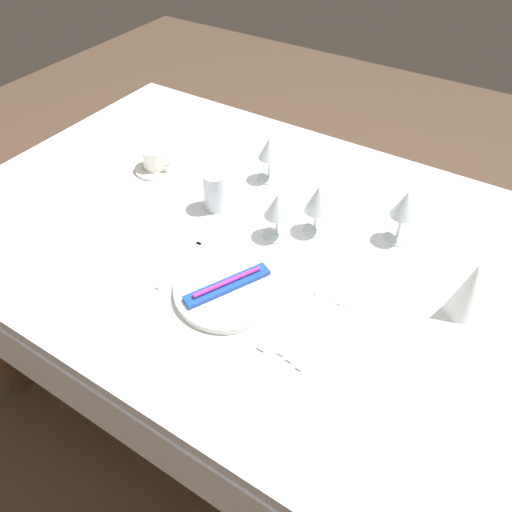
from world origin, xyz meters
TOP-DOWN VIEW (x-y plane):
  - ground_plane at (0.00, 0.00)m, footprint 6.00×6.00m
  - dining_table at (0.00, 0.00)m, footprint 1.80×1.11m
  - dinner_plate at (0.00, -0.21)m, footprint 0.25×0.25m
  - toothbrush_package at (0.00, -0.21)m, footprint 0.13×0.20m
  - fork_outer at (-0.15, -0.18)m, footprint 0.03×0.21m
  - dinner_knife at (0.15, -0.21)m, footprint 0.02×0.22m
  - spoon_soup at (0.19, -0.17)m, footprint 0.03×0.22m
  - spoon_dessert at (0.22, -0.17)m, footprint 0.03×0.23m
  - spoon_tea at (0.24, -0.17)m, footprint 0.03×0.23m
  - saucer_left at (-0.47, 0.09)m, footprint 0.13×0.13m
  - coffee_cup_left at (-0.47, 0.09)m, footprint 0.10×0.08m
  - wine_glass_centre at (0.07, 0.09)m, footprint 0.07×0.07m
  - wine_glass_left at (-0.16, 0.23)m, footprint 0.07×0.07m
  - wine_glass_right at (0.26, 0.17)m, footprint 0.07×0.07m
  - wine_glass_far at (-0.01, 0.02)m, footprint 0.07×0.07m
  - drink_tumbler at (-0.21, 0.03)m, footprint 0.07×0.07m
  - napkin_folded at (0.47, 0.01)m, footprint 0.07×0.07m

SIDE VIEW (x-z plane):
  - ground_plane at x=0.00m, z-range 0.00..0.00m
  - dining_table at x=0.00m, z-range 0.29..1.03m
  - spoon_soup at x=0.19m, z-range 0.74..0.75m
  - spoon_tea at x=0.24m, z-range 0.74..0.75m
  - fork_outer at x=-0.15m, z-range 0.74..0.74m
  - dinner_knife at x=0.15m, z-range 0.74..0.74m
  - spoon_dessert at x=0.22m, z-range 0.74..0.75m
  - saucer_left at x=-0.47m, z-range 0.74..0.75m
  - dinner_plate at x=0.00m, z-range 0.74..0.76m
  - toothbrush_package at x=0.00m, z-range 0.75..0.78m
  - coffee_cup_left at x=-0.47m, z-range 0.75..0.81m
  - drink_tumbler at x=-0.21m, z-range 0.73..0.84m
  - napkin_folded at x=0.47m, z-range 0.74..0.89m
  - wine_glass_far at x=-0.01m, z-range 0.76..0.89m
  - wine_glass_left at x=-0.16m, z-range 0.77..0.90m
  - wine_glass_centre at x=0.07m, z-range 0.77..0.91m
  - wine_glass_right at x=0.26m, z-range 0.77..0.92m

